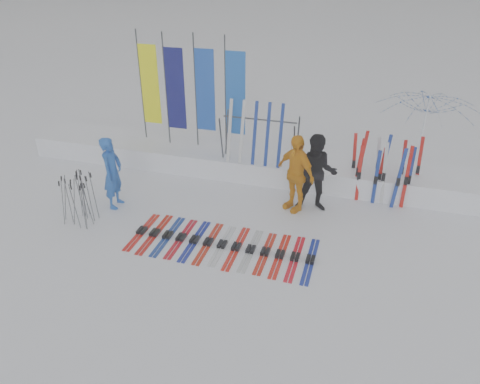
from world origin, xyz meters
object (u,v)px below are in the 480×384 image
(person_blue, at_px, (112,173))
(person_yellow, at_px, (295,173))
(ski_rack, at_px, (259,134))
(person_black, at_px, (317,174))
(ski_row, at_px, (222,245))
(tent_canopy, at_px, (423,136))

(person_blue, xyz_separation_m, person_yellow, (4.34, 1.13, 0.06))
(person_yellow, distance_m, ski_rack, 1.83)
(person_black, xyz_separation_m, person_yellow, (-0.51, -0.12, -0.00))
(person_blue, height_order, person_black, person_black)
(person_black, relative_size, person_yellow, 1.00)
(person_yellow, bearing_deg, ski_rack, 168.83)
(ski_row, relative_size, ski_rack, 2.01)
(person_blue, bearing_deg, ski_row, -111.06)
(person_yellow, xyz_separation_m, ski_rack, (-1.24, 1.28, 0.40))
(person_black, relative_size, ski_row, 0.48)
(person_black, bearing_deg, person_yellow, -174.22)
(person_yellow, distance_m, ski_row, 2.58)
(person_blue, xyz_separation_m, tent_canopy, (7.34, 3.84, 0.32))
(person_yellow, relative_size, ski_row, 0.48)
(person_yellow, relative_size, tent_canopy, 0.72)
(tent_canopy, height_order, ski_rack, tent_canopy)
(person_black, relative_size, ski_rack, 0.97)
(person_black, xyz_separation_m, tent_canopy, (2.49, 2.59, 0.25))
(ski_row, bearing_deg, person_black, 51.96)
(person_black, height_order, ski_rack, person_black)
(person_yellow, bearing_deg, ski_row, -85.32)
(person_blue, relative_size, person_black, 0.94)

